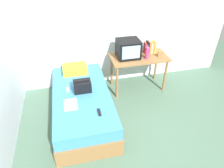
{
  "coord_description": "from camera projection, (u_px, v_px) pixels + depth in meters",
  "views": [
    {
      "loc": [
        -0.93,
        -1.99,
        2.69
      ],
      "look_at": [
        -0.23,
        1.03,
        0.53
      ],
      "focal_mm": 32.98,
      "sensor_mm": 36.0,
      "label": 1
    }
  ],
  "objects": [
    {
      "name": "ground_plane",
      "position": [
        140.0,
        145.0,
        3.3
      ],
      "size": [
        8.0,
        8.0,
        0.0
      ],
      "primitive_type": "plane",
      "color": "#4C6B56"
    },
    {
      "name": "wall_back",
      "position": [
        112.0,
        24.0,
        4.16
      ],
      "size": [
        5.2,
        0.1,
        2.6
      ],
      "primitive_type": "cube",
      "color": "silver",
      "rests_on": "ground"
    },
    {
      "name": "bed",
      "position": [
        82.0,
        105.0,
        3.7
      ],
      "size": [
        1.0,
        2.0,
        0.53
      ],
      "color": "olive",
      "rests_on": "ground"
    },
    {
      "name": "desk",
      "position": [
        139.0,
        61.0,
        4.23
      ],
      "size": [
        1.16,
        0.6,
        0.77
      ],
      "color": "olive",
      "rests_on": "ground"
    },
    {
      "name": "tv",
      "position": [
        128.0,
        49.0,
        4.04
      ],
      "size": [
        0.44,
        0.39,
        0.36
      ],
      "color": "black",
      "rests_on": "desk"
    },
    {
      "name": "water_bottle",
      "position": [
        147.0,
        53.0,
        4.02
      ],
      "size": [
        0.07,
        0.07,
        0.24
      ],
      "primitive_type": "cylinder",
      "color": "#E53372",
      "rests_on": "desk"
    },
    {
      "name": "book_row",
      "position": [
        150.0,
        47.0,
        4.25
      ],
      "size": [
        0.23,
        0.17,
        0.25
      ],
      "color": "#B72D33",
      "rests_on": "desk"
    },
    {
      "name": "picture_frame",
      "position": [
        160.0,
        54.0,
        4.12
      ],
      "size": [
        0.11,
        0.02,
        0.12
      ],
      "primitive_type": "cube",
      "color": "olive",
      "rests_on": "desk"
    },
    {
      "name": "pillow",
      "position": [
        75.0,
        69.0,
        4.09
      ],
      "size": [
        0.47,
        0.35,
        0.14
      ],
      "primitive_type": "cube",
      "color": "yellow",
      "rests_on": "bed"
    },
    {
      "name": "handbag",
      "position": [
        82.0,
        86.0,
        3.55
      ],
      "size": [
        0.3,
        0.2,
        0.22
      ],
      "color": "black",
      "rests_on": "bed"
    },
    {
      "name": "magazine",
      "position": [
        71.0,
        105.0,
        3.3
      ],
      "size": [
        0.21,
        0.29,
        0.01
      ],
      "primitive_type": "cube",
      "color": "white",
      "rests_on": "bed"
    },
    {
      "name": "remote_dark",
      "position": [
        99.0,
        112.0,
        3.14
      ],
      "size": [
        0.04,
        0.16,
        0.02
      ],
      "primitive_type": "cube",
      "color": "black",
      "rests_on": "bed"
    },
    {
      "name": "remote_silver",
      "position": [
        68.0,
        90.0,
        3.61
      ],
      "size": [
        0.04,
        0.14,
        0.02
      ],
      "primitive_type": "cube",
      "color": "#B7B7BC",
      "rests_on": "bed"
    }
  ]
}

